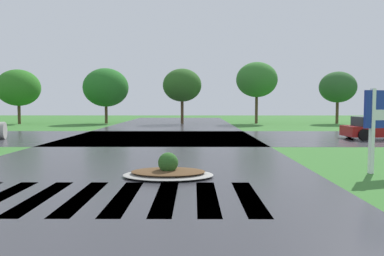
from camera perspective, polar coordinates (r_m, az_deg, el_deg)
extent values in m
cube|color=#35353A|center=(12.46, -8.83, -5.65)|extent=(11.04, 80.00, 0.01)
cube|color=#35353A|center=(22.51, -4.71, -1.41)|extent=(90.00, 9.94, 0.01)
cube|color=white|center=(8.92, -21.85, -9.67)|extent=(0.45, 3.07, 0.01)
cube|color=white|center=(8.63, -16.23, -10.00)|extent=(0.45, 3.07, 0.01)
cube|color=white|center=(8.42, -10.25, -10.25)|extent=(0.45, 3.07, 0.01)
cube|color=white|center=(8.31, -4.03, -10.40)|extent=(0.45, 3.07, 0.01)
cube|color=white|center=(8.29, 2.29, -10.42)|extent=(0.45, 3.07, 0.01)
cube|color=white|center=(8.37, 8.56, -10.33)|extent=(0.45, 3.07, 0.01)
cube|color=white|center=(12.04, 25.52, -0.44)|extent=(0.15, 0.15, 2.46)
ellipsoid|color=#9E9B93|center=(10.51, -3.62, -7.06)|extent=(2.50, 1.69, 0.12)
ellipsoid|color=brown|center=(10.50, -3.62, -6.58)|extent=(2.05, 1.38, 0.10)
sphere|color=#2D6023|center=(10.46, -3.63, -5.23)|extent=(0.56, 0.56, 0.56)
cube|color=maroon|center=(23.81, 26.57, -0.41)|extent=(3.99, 1.83, 0.58)
cube|color=#1E232B|center=(23.61, 25.82, 0.92)|extent=(2.05, 1.59, 0.52)
cylinder|color=black|center=(24.07, 22.71, -0.60)|extent=(0.64, 0.23, 0.64)
cylinder|color=black|center=(22.41, 24.57, -0.95)|extent=(0.64, 0.23, 0.64)
cylinder|color=#4C3823|center=(40.39, -24.64, 2.02)|extent=(0.28, 0.28, 2.07)
ellipsoid|color=#2D7321|center=(40.41, -24.73, 5.54)|extent=(4.14, 4.14, 3.52)
cylinder|color=#4C3823|center=(38.61, -12.82, 2.17)|extent=(0.28, 0.28, 2.01)
ellipsoid|color=#256C24|center=(38.63, -12.88, 5.98)|extent=(4.48, 4.48, 3.80)
cylinder|color=#4C3823|center=(37.06, -1.49, 2.54)|extent=(0.28, 0.28, 2.46)
ellipsoid|color=#2C5D21|center=(37.09, -1.50, 6.48)|extent=(3.78, 3.78, 3.21)
cylinder|color=#4C3823|center=(38.21, 9.70, 2.88)|extent=(0.28, 0.28, 2.92)
ellipsoid|color=#33742B|center=(38.27, 9.75, 7.21)|extent=(4.08, 4.08, 3.47)
cylinder|color=#4C3823|center=(40.16, 21.06, 2.31)|extent=(0.28, 0.28, 2.35)
ellipsoid|color=#2C5C29|center=(40.18, 21.15, 5.78)|extent=(3.59, 3.59, 3.05)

